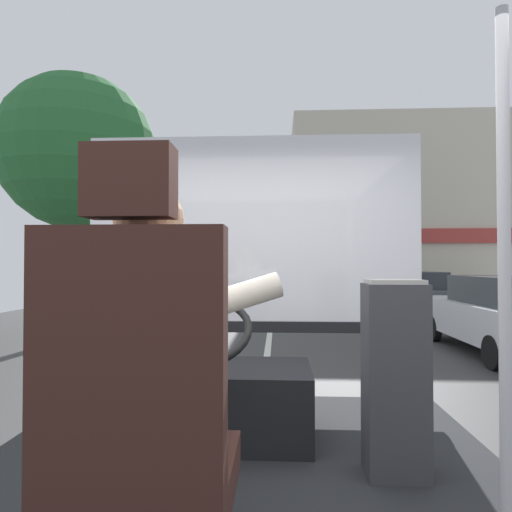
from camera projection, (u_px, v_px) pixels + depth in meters
name	position (u px, v px, depth m)	size (l,w,h in m)	color
ground	(270.00, 333.00, 10.46)	(18.00, 44.00, 0.06)	#3A3A3A
driver_seat	(141.00, 431.00, 1.18)	(0.48, 0.48, 1.27)	black
bus_driver	(153.00, 358.00, 1.30)	(0.79, 0.58, 0.79)	#332D28
steering_console	(212.00, 399.00, 2.46)	(1.10, 1.00, 0.82)	black
handrail_pole	(505.00, 271.00, 1.58)	(0.04, 0.04, 1.91)	#B7B7BC
fare_box	(395.00, 377.00, 2.05)	(0.28, 0.21, 0.91)	#333338
windshield_panel	(253.00, 255.00, 3.32)	(2.50, 0.08, 1.48)	white
street_tree	(78.00, 154.00, 9.68)	(3.38, 3.38, 5.75)	#4C3828
shop_building	(403.00, 212.00, 20.54)	(10.32, 4.47, 8.15)	#BCB29E
parked_car_charcoal	(409.00, 294.00, 13.21)	(1.87, 3.94, 1.39)	#474C51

